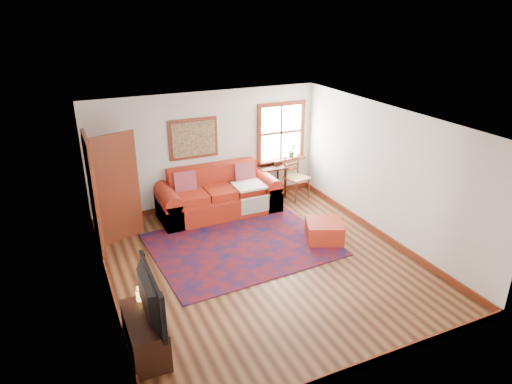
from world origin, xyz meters
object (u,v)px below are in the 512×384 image
red_leather_sofa (219,198)px  side_table (272,171)px  red_ottoman (324,231)px  media_cabinet (145,334)px  ladder_back_chair (295,175)px

red_leather_sofa → side_table: 1.44m
red_ottoman → media_cabinet: bearing=-132.5°
ladder_back_chair → side_table: bearing=155.7°
red_leather_sofa → media_cabinet: bearing=-122.7°
side_table → ladder_back_chair: ladder_back_chair is taller
red_ottoman → media_cabinet: 4.02m
red_leather_sofa → red_ottoman: (1.37, -2.00, -0.14)m
red_leather_sofa → side_table: bearing=10.8°
red_leather_sofa → ladder_back_chair: (1.87, 0.04, 0.21)m
red_leather_sofa → media_cabinet: size_ratio=2.58×
red_ottoman → media_cabinet: size_ratio=0.68×
red_leather_sofa → red_ottoman: red_leather_sofa is taller
red_ottoman → ladder_back_chair: size_ratio=0.67×
media_cabinet → red_ottoman: bearing=23.5°
red_leather_sofa → side_table: (1.38, 0.26, 0.31)m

